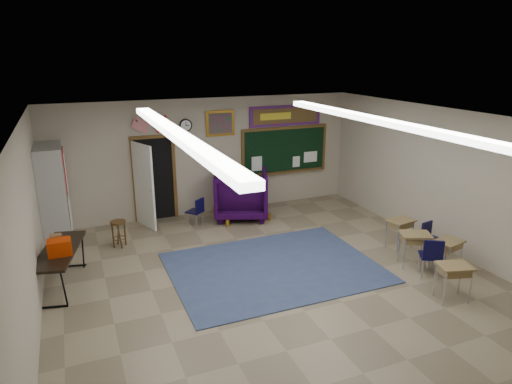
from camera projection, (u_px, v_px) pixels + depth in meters
name	position (u px, v px, depth m)	size (l,w,h in m)	color
floor	(282.00, 288.00, 8.25)	(9.00, 9.00, 0.00)	gray
back_wall	(208.00, 157.00, 11.78)	(8.00, 0.04, 3.00)	#B2A590
left_wall	(25.00, 247.00, 6.34)	(0.04, 9.00, 3.00)	#B2A590
right_wall	(461.00, 185.00, 9.28)	(0.04, 9.00, 3.00)	#B2A590
ceiling	(286.00, 123.00, 7.37)	(8.00, 9.00, 0.04)	#BBBBB6
area_rug	(274.00, 267.00, 9.03)	(4.00, 3.00, 0.02)	#37466A
fluorescent_strips	(285.00, 126.00, 7.39)	(3.86, 6.00, 0.10)	white
doorway	(151.00, 181.00, 11.23)	(1.10, 0.89, 2.16)	black
chalkboard	(285.00, 151.00, 12.56)	(2.55, 0.14, 1.30)	brown
bulletin_board	(285.00, 116.00, 12.28)	(2.10, 0.05, 0.55)	#A20D17
framed_art_print	(220.00, 123.00, 11.63)	(0.75, 0.05, 0.65)	#A3711F
wall_clock	(186.00, 125.00, 11.30)	(0.32, 0.05, 0.32)	black
wall_flags	(151.00, 122.00, 10.93)	(1.16, 0.06, 0.70)	red
storage_cabinet	(54.00, 195.00, 9.96)	(0.59, 1.25, 2.20)	#A4A49F
wingback_armchair	(241.00, 194.00, 11.66)	(1.31, 1.35, 1.23)	black
student_chair_reading	(195.00, 212.00, 11.08)	(0.36, 0.36, 0.73)	black
student_chair_desk_a	(430.00, 257.00, 8.58)	(0.40, 0.40, 0.81)	black
student_chair_desk_b	(432.00, 240.00, 9.49)	(0.35, 0.35, 0.71)	black
student_desk_front_left	(414.00, 248.00, 9.02)	(0.70, 0.63, 0.69)	olive
student_desk_front_right	(400.00, 232.00, 9.86)	(0.61, 0.50, 0.65)	olive
student_desk_back_left	(453.00, 280.00, 7.77)	(0.64, 0.54, 0.66)	olive
student_desk_back_right	(447.00, 254.00, 8.81)	(0.61, 0.51, 0.64)	olive
folding_table	(62.00, 266.00, 8.23)	(0.97, 1.84, 1.00)	black
wooden_stool	(119.00, 233.00, 9.94)	(0.33, 0.33, 0.59)	#533619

